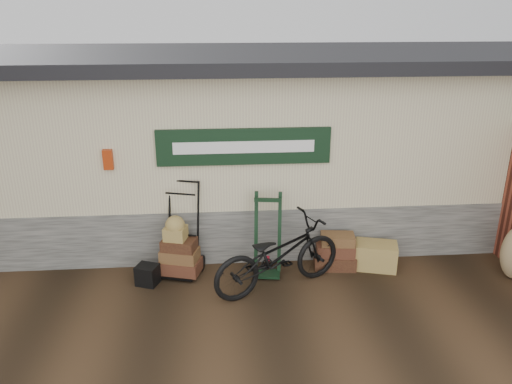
% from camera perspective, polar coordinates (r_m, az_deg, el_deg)
% --- Properties ---
extents(ground, '(80.00, 80.00, 0.00)m').
position_cam_1_polar(ground, '(7.36, 1.57, -11.60)').
color(ground, black).
rests_on(ground, ground).
extents(station_building, '(14.40, 4.10, 3.20)m').
position_cam_1_polar(station_building, '(9.26, -0.16, 6.09)').
color(station_building, '#4C4C47').
rests_on(station_building, ground).
extents(porter_trolley, '(0.86, 0.73, 1.47)m').
position_cam_1_polar(porter_trolley, '(7.71, -8.44, -4.06)').
color(porter_trolley, black).
rests_on(porter_trolley, ground).
extents(green_barrow, '(0.52, 0.46, 1.29)m').
position_cam_1_polar(green_barrow, '(7.62, 1.34, -4.89)').
color(green_barrow, black).
rests_on(green_barrow, ground).
extents(suitcase_stack, '(0.69, 0.48, 0.57)m').
position_cam_1_polar(suitcase_stack, '(8.03, 9.04, -6.63)').
color(suitcase_stack, '#341610').
rests_on(suitcase_stack, ground).
extents(wicker_hamper, '(0.72, 0.57, 0.42)m').
position_cam_1_polar(wicker_hamper, '(8.17, 13.53, -7.07)').
color(wicker_hamper, olive).
rests_on(wicker_hamper, ground).
extents(black_trunk, '(0.38, 0.35, 0.31)m').
position_cam_1_polar(black_trunk, '(7.70, -12.29, -9.23)').
color(black_trunk, black).
rests_on(black_trunk, ground).
extents(bicycle, '(1.49, 2.17, 1.19)m').
position_cam_1_polar(bicycle, '(7.23, 2.55, -6.80)').
color(bicycle, black).
rests_on(bicycle, ground).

